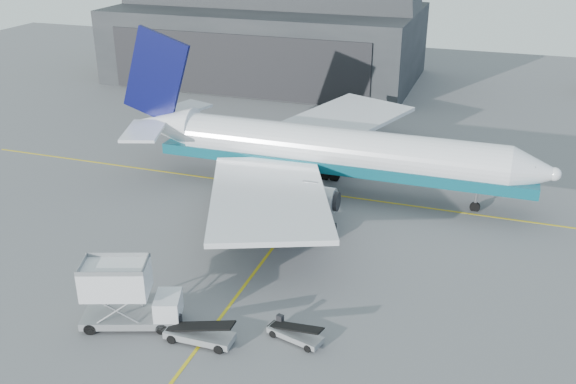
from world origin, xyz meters
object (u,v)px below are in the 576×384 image
at_px(catering_truck, 126,295).
at_px(pushback_tug, 311,227).
at_px(airliner, 322,150).
at_px(belt_loader_a, 199,334).
at_px(belt_loader_b, 295,333).

xyz_separation_m(catering_truck, pushback_tug, (8.20, 17.18, -1.66)).
distance_m(airliner, belt_loader_a, 27.63).
relative_size(airliner, catering_truck, 6.20).
bearing_deg(belt_loader_a, pushback_tug, 80.51).
height_order(airliner, catering_truck, airliner).
distance_m(pushback_tug, belt_loader_b, 15.42).
bearing_deg(belt_loader_b, airliner, 117.24).
height_order(belt_loader_a, belt_loader_b, belt_loader_a).
bearing_deg(belt_loader_a, belt_loader_b, 19.86).
bearing_deg(airliner, catering_truck, -103.03).
xyz_separation_m(pushback_tug, belt_loader_a, (-2.63, -17.33, -0.15)).
bearing_deg(airliner, pushback_tug, -79.23).
bearing_deg(pushback_tug, belt_loader_b, -70.04).
height_order(catering_truck, belt_loader_b, catering_truck).
bearing_deg(belt_loader_b, belt_loader_a, -144.15).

